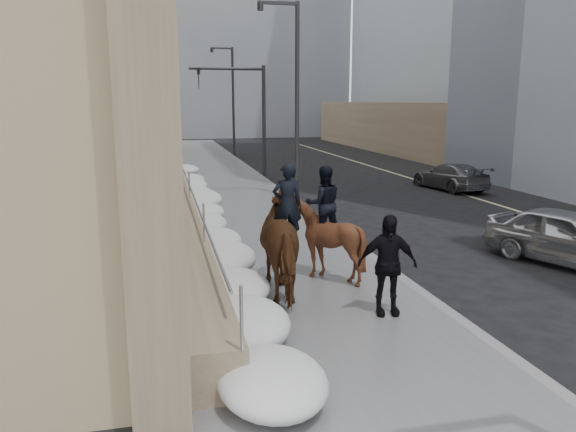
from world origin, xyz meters
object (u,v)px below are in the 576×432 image
(mounted_horse_left, at_px, (289,241))
(mounted_horse_right, at_px, (325,233))
(pedestrian, at_px, (387,265))
(car_silver, at_px, (571,237))
(car_grey, at_px, (450,176))

(mounted_horse_left, bearing_deg, mounted_horse_right, -142.38)
(mounted_horse_left, bearing_deg, pedestrian, 133.78)
(pedestrian, height_order, car_silver, pedestrian)
(car_silver, distance_m, car_grey, 12.46)
(car_silver, height_order, car_grey, car_silver)
(mounted_horse_left, height_order, pedestrian, mounted_horse_left)
(pedestrian, xyz_separation_m, car_grey, (9.25, 14.39, -0.47))
(car_grey, bearing_deg, mounted_horse_right, 42.17)
(mounted_horse_left, bearing_deg, car_silver, -174.33)
(mounted_horse_left, relative_size, mounted_horse_right, 1.06)
(mounted_horse_left, height_order, car_silver, mounted_horse_left)
(pedestrian, height_order, car_grey, pedestrian)
(car_silver, xyz_separation_m, car_grey, (3.25, 12.03, -0.10))
(car_silver, bearing_deg, car_grey, 52.20)
(mounted_horse_right, distance_m, car_grey, 15.48)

